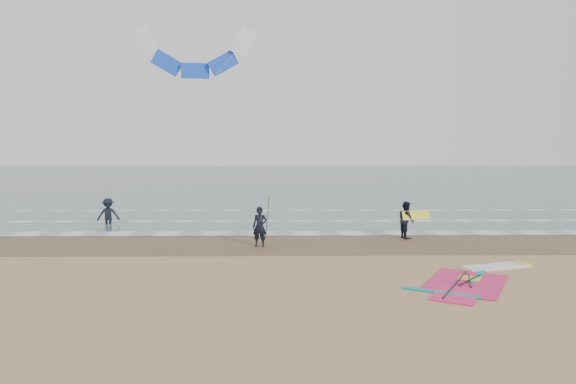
{
  "coord_description": "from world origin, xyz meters",
  "views": [
    {
      "loc": [
        -1.18,
        -14.81,
        3.99
      ],
      "look_at": [
        -0.88,
        5.0,
        2.2
      ],
      "focal_mm": 32.0,
      "sensor_mm": 36.0,
      "label": 1
    }
  ],
  "objects_px": {
    "person_standing": "(260,227)",
    "surf_kite": "(195,57)",
    "windsurf_rig": "(476,278)",
    "person_wading": "(108,208)",
    "person_walking": "(406,220)"
  },
  "relations": [
    {
      "from": "windsurf_rig",
      "to": "surf_kite",
      "type": "relative_size",
      "value": 0.53
    },
    {
      "from": "person_walking",
      "to": "person_wading",
      "type": "xyz_separation_m",
      "value": [
        -14.16,
        4.0,
        0.05
      ]
    },
    {
      "from": "person_standing",
      "to": "person_walking",
      "type": "xyz_separation_m",
      "value": [
        6.25,
        1.77,
        0.01
      ]
    },
    {
      "from": "person_standing",
      "to": "person_wading",
      "type": "height_order",
      "value": "person_wading"
    },
    {
      "from": "person_standing",
      "to": "person_wading",
      "type": "bearing_deg",
      "value": 153.67
    },
    {
      "from": "windsurf_rig",
      "to": "surf_kite",
      "type": "xyz_separation_m",
      "value": [
        -10.45,
        13.09,
        8.71
      ]
    },
    {
      "from": "windsurf_rig",
      "to": "person_standing",
      "type": "bearing_deg",
      "value": 142.53
    },
    {
      "from": "person_standing",
      "to": "person_wading",
      "type": "distance_m",
      "value": 9.79
    },
    {
      "from": "person_walking",
      "to": "person_wading",
      "type": "height_order",
      "value": "person_wading"
    },
    {
      "from": "person_standing",
      "to": "surf_kite",
      "type": "height_order",
      "value": "surf_kite"
    },
    {
      "from": "person_wading",
      "to": "surf_kite",
      "type": "height_order",
      "value": "surf_kite"
    },
    {
      "from": "person_wading",
      "to": "surf_kite",
      "type": "relative_size",
      "value": 0.18
    },
    {
      "from": "person_wading",
      "to": "person_walking",
      "type": "bearing_deg",
      "value": -34.19
    },
    {
      "from": "person_standing",
      "to": "person_walking",
      "type": "bearing_deg",
      "value": 25.63
    },
    {
      "from": "person_walking",
      "to": "surf_kite",
      "type": "xyz_separation_m",
      "value": [
        -10.02,
        6.2,
        7.94
      ]
    }
  ]
}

